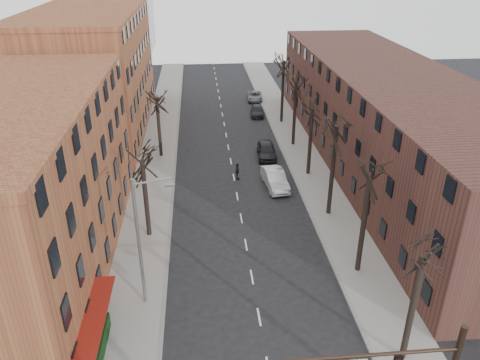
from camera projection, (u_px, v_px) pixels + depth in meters
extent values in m
cube|color=gray|center=(158.00, 152.00, 52.70)|extent=(4.00, 90.00, 0.15)
cube|color=gray|center=(298.00, 148.00, 54.01)|extent=(4.00, 90.00, 0.15)
cube|color=brown|center=(13.00, 191.00, 31.57)|extent=(12.00, 26.00, 12.00)
cube|color=brown|center=(92.00, 74.00, 56.99)|extent=(12.00, 28.00, 14.00)
cube|color=#462821|center=(387.00, 119.00, 48.01)|extent=(12.00, 50.00, 10.00)
cube|color=maroon|center=(101.00, 352.00, 26.76)|extent=(1.20, 7.00, 0.15)
cube|color=black|center=(94.00, 358.00, 25.57)|extent=(0.80, 6.00, 1.00)
cylinder|color=black|center=(364.00, 356.00, 18.86)|extent=(8.00, 0.16, 0.16)
cylinder|color=slate|center=(139.00, 245.00, 28.50)|extent=(0.20, 0.20, 9.00)
cylinder|color=slate|center=(152.00, 181.00, 26.68)|extent=(2.39, 0.12, 0.46)
cube|color=slate|center=(169.00, 185.00, 26.89)|extent=(0.50, 0.22, 0.14)
imported|color=silver|center=(275.00, 179.00, 44.93)|extent=(2.25, 5.22, 1.67)
imported|color=black|center=(267.00, 151.00, 51.24)|extent=(2.26, 5.00, 1.67)
imported|color=black|center=(257.00, 111.00, 64.36)|extent=(2.21, 4.53, 1.27)
imported|color=slate|center=(255.00, 96.00, 70.75)|extent=(2.53, 4.76, 1.27)
imported|color=black|center=(237.00, 171.00, 46.40)|extent=(0.44, 1.01, 1.72)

